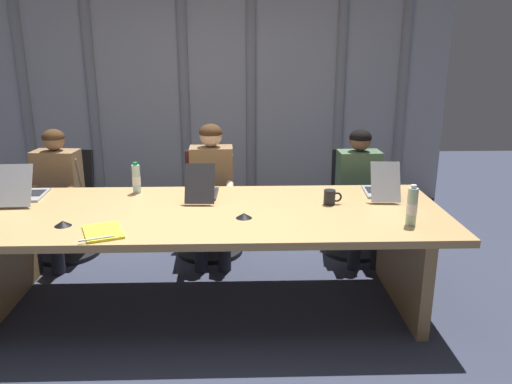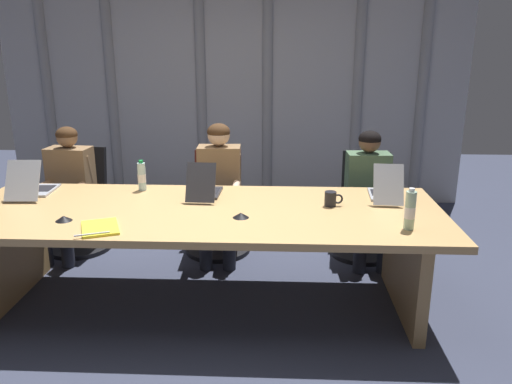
{
  "view_description": "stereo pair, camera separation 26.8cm",
  "coord_description": "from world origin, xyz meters",
  "px_view_note": "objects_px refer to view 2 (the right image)",
  "views": [
    {
      "loc": [
        0.27,
        -3.38,
        1.88
      ],
      "look_at": [
        0.38,
        0.11,
        0.84
      ],
      "focal_mm": 35.56,
      "sensor_mm": 36.0,
      "label": 1
    },
    {
      "loc": [
        0.54,
        -3.38,
        1.88
      ],
      "look_at": [
        0.38,
        0.11,
        0.84
      ],
      "focal_mm": 35.56,
      "sensor_mm": 36.0,
      "label": 2
    }
  ],
  "objects_px": {
    "person_center": "(369,189)",
    "laptop_left_mid": "(205,189)",
    "laptop_left_end": "(33,187)",
    "water_bottle_secondary": "(410,211)",
    "office_chair_left_mid": "(218,214)",
    "spiral_notepad": "(100,228)",
    "laptop_center": "(385,191)",
    "person_left_end": "(67,184)",
    "conference_mic_left_side": "(241,215)",
    "water_bottle_primary": "(142,177)",
    "office_chair_center": "(364,216)",
    "coffee_mug_near": "(331,199)",
    "person_left_mid": "(219,183)",
    "office_chair_left_end": "(79,211)",
    "conference_mic_middle": "(64,218)"
  },
  "relations": [
    {
      "from": "office_chair_left_mid",
      "to": "spiral_notepad",
      "type": "height_order",
      "value": "office_chair_left_mid"
    },
    {
      "from": "laptop_left_end",
      "to": "person_left_end",
      "type": "xyz_separation_m",
      "value": [
        0.01,
        0.59,
        -0.14
      ]
    },
    {
      "from": "laptop_left_mid",
      "to": "conference_mic_left_side",
      "type": "relative_size",
      "value": 4.1
    },
    {
      "from": "laptop_center",
      "to": "laptop_left_mid",
      "type": "bearing_deg",
      "value": 94.36
    },
    {
      "from": "office_chair_left_end",
      "to": "person_center",
      "type": "distance_m",
      "value": 2.68
    },
    {
      "from": "laptop_center",
      "to": "spiral_notepad",
      "type": "distance_m",
      "value": 2.06
    },
    {
      "from": "person_center",
      "to": "person_left_mid",
      "type": "bearing_deg",
      "value": -91.92
    },
    {
      "from": "laptop_left_mid",
      "to": "person_left_mid",
      "type": "distance_m",
      "value": 0.6
    },
    {
      "from": "office_chair_left_end",
      "to": "conference_mic_middle",
      "type": "bearing_deg",
      "value": 25.52
    },
    {
      "from": "laptop_center",
      "to": "conference_mic_left_side",
      "type": "bearing_deg",
      "value": 118.59
    },
    {
      "from": "office_chair_center",
      "to": "coffee_mug_near",
      "type": "relative_size",
      "value": 6.85
    },
    {
      "from": "spiral_notepad",
      "to": "conference_mic_left_side",
      "type": "bearing_deg",
      "value": -5.55
    },
    {
      "from": "office_chair_left_mid",
      "to": "person_center",
      "type": "height_order",
      "value": "person_center"
    },
    {
      "from": "conference_mic_middle",
      "to": "person_center",
      "type": "bearing_deg",
      "value": 28.01
    },
    {
      "from": "person_left_end",
      "to": "person_center",
      "type": "relative_size",
      "value": 1.01
    },
    {
      "from": "laptop_left_end",
      "to": "coffee_mug_near",
      "type": "xyz_separation_m",
      "value": [
        2.27,
        -0.19,
        -0.0
      ]
    },
    {
      "from": "person_center",
      "to": "laptop_left_mid",
      "type": "bearing_deg",
      "value": -68.26
    },
    {
      "from": "water_bottle_secondary",
      "to": "office_chair_left_mid",
      "type": "bearing_deg",
      "value": 135.09
    },
    {
      "from": "office_chair_left_end",
      "to": "person_center",
      "type": "xyz_separation_m",
      "value": [
        2.66,
        -0.16,
        0.3
      ]
    },
    {
      "from": "office_chair_left_mid",
      "to": "person_left_end",
      "type": "height_order",
      "value": "person_left_end"
    },
    {
      "from": "office_chair_center",
      "to": "conference_mic_left_side",
      "type": "relative_size",
      "value": 8.3
    },
    {
      "from": "laptop_left_mid",
      "to": "person_left_end",
      "type": "relative_size",
      "value": 0.39
    },
    {
      "from": "coffee_mug_near",
      "to": "laptop_left_end",
      "type": "bearing_deg",
      "value": 175.32
    },
    {
      "from": "water_bottle_primary",
      "to": "coffee_mug_near",
      "type": "height_order",
      "value": "water_bottle_primary"
    },
    {
      "from": "laptop_center",
      "to": "office_chair_center",
      "type": "bearing_deg",
      "value": 5.22
    },
    {
      "from": "office_chair_center",
      "to": "conference_mic_left_side",
      "type": "xyz_separation_m",
      "value": [
        -1.04,
        -1.22,
        0.42
      ]
    },
    {
      "from": "conference_mic_middle",
      "to": "water_bottle_primary",
      "type": "bearing_deg",
      "value": 65.71
    },
    {
      "from": "coffee_mug_near",
      "to": "spiral_notepad",
      "type": "distance_m",
      "value": 1.6
    },
    {
      "from": "water_bottle_primary",
      "to": "spiral_notepad",
      "type": "bearing_deg",
      "value": -92.77
    },
    {
      "from": "office_chair_left_mid",
      "to": "spiral_notepad",
      "type": "distance_m",
      "value": 1.63
    },
    {
      "from": "office_chair_left_mid",
      "to": "spiral_notepad",
      "type": "relative_size",
      "value": 2.51
    },
    {
      "from": "spiral_notepad",
      "to": "office_chair_left_end",
      "type": "bearing_deg",
      "value": 94.78
    },
    {
      "from": "person_center",
      "to": "water_bottle_primary",
      "type": "xyz_separation_m",
      "value": [
        -1.87,
        -0.43,
        0.2
      ]
    },
    {
      "from": "laptop_left_end",
      "to": "water_bottle_secondary",
      "type": "bearing_deg",
      "value": -106.15
    },
    {
      "from": "water_bottle_primary",
      "to": "water_bottle_secondary",
      "type": "distance_m",
      "value": 2.06
    },
    {
      "from": "water_bottle_secondary",
      "to": "conference_mic_middle",
      "type": "distance_m",
      "value": 2.24
    },
    {
      "from": "laptop_left_mid",
      "to": "person_center",
      "type": "height_order",
      "value": "person_center"
    },
    {
      "from": "person_left_end",
      "to": "person_left_mid",
      "type": "xyz_separation_m",
      "value": [
        1.36,
        0.0,
        0.03
      ]
    },
    {
      "from": "office_chair_left_mid",
      "to": "spiral_notepad",
      "type": "xyz_separation_m",
      "value": [
        -0.57,
        -1.47,
        0.41
      ]
    },
    {
      "from": "person_left_end",
      "to": "conference_mic_middle",
      "type": "distance_m",
      "value": 1.27
    },
    {
      "from": "person_left_mid",
      "to": "person_center",
      "type": "height_order",
      "value": "person_left_mid"
    },
    {
      "from": "laptop_center",
      "to": "coffee_mug_near",
      "type": "height_order",
      "value": "laptop_center"
    },
    {
      "from": "office_chair_left_end",
      "to": "office_chair_left_mid",
      "type": "relative_size",
      "value": 1.02
    },
    {
      "from": "laptop_center",
      "to": "person_left_end",
      "type": "relative_size",
      "value": 0.41
    },
    {
      "from": "laptop_center",
      "to": "person_center",
      "type": "bearing_deg",
      "value": 5.49
    },
    {
      "from": "laptop_left_mid",
      "to": "office_chair_left_mid",
      "type": "distance_m",
      "value": 0.87
    },
    {
      "from": "laptop_left_mid",
      "to": "office_chair_left_mid",
      "type": "relative_size",
      "value": 0.49
    },
    {
      "from": "office_chair_left_end",
      "to": "conference_mic_middle",
      "type": "relative_size",
      "value": 8.51
    },
    {
      "from": "laptop_left_end",
      "to": "conference_mic_left_side",
      "type": "height_order",
      "value": "laptop_left_end"
    },
    {
      "from": "conference_mic_middle",
      "to": "spiral_notepad",
      "type": "xyz_separation_m",
      "value": [
        0.29,
        -0.14,
        -0.01
      ]
    }
  ]
}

